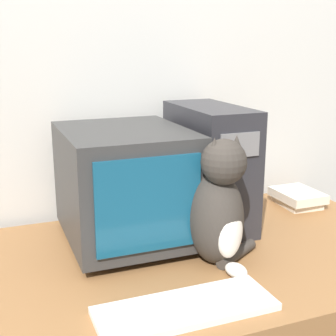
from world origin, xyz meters
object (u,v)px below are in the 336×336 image
crt_monitor (125,184)px  cat (219,209)px  pen (125,303)px  book_stack (298,198)px  keyboard (186,308)px  computer_tower (209,166)px

crt_monitor → cat: bearing=-52.1°
cat → pen: (-0.32, -0.12, -0.16)m
pen → crt_monitor: bearing=73.0°
book_stack → pen: 0.97m
crt_monitor → cat: cat is taller
keyboard → cat: bearing=47.1°
book_stack → pen: bearing=-151.6°
computer_tower → book_stack: computer_tower is taller
computer_tower → crt_monitor: bearing=-172.0°
cat → book_stack: cat is taller
cat → crt_monitor: bearing=119.7°
book_stack → pen: book_stack is taller
computer_tower → cat: bearing=-111.4°
cat → book_stack: 0.65m
crt_monitor → keyboard: (0.01, -0.46, -0.18)m
pen → book_stack: bearing=28.4°
crt_monitor → pen: 0.44m
keyboard → crt_monitor: bearing=91.3°
keyboard → cat: (0.19, 0.20, 0.16)m
keyboard → cat: cat is taller
crt_monitor → computer_tower: computer_tower is taller
crt_monitor → computer_tower: 0.32m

